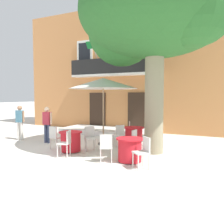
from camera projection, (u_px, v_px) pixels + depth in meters
The scene contains 19 objects.
ground_plane at pixel (66, 146), 9.53m from camera, with size 120.00×120.00×0.00m, color silver.
building_facade at pixel (128, 72), 15.56m from camera, with size 13.00×5.09×7.50m.
entrance_step_platform at pixel (109, 131), 13.02m from camera, with size 5.38×2.17×0.25m, color silver.
plane_tree at pixel (153, 15), 8.23m from camera, with size 5.77×5.06×6.84m.
cafe_table_near_tree at pixel (71, 141), 8.61m from camera, with size 0.86×0.86×0.76m.
cafe_chair_near_tree_0 at pixel (66, 142), 7.85m from camera, with size 0.50×0.50×0.91m.
cafe_chair_near_tree_1 at pixel (90, 136), 8.88m from camera, with size 0.56×0.56×0.91m.
cafe_chair_near_tree_2 at pixel (55, 136), 8.94m from camera, with size 0.45×0.45×0.91m.
cafe_table_middle at pixel (134, 136), 9.84m from camera, with size 0.86×0.86×0.76m.
cafe_chair_middle_0 at pixel (119, 134), 9.44m from camera, with size 0.56×0.56×0.91m.
cafe_chair_middle_1 at pixel (150, 134), 9.40m from camera, with size 0.49×0.49×0.91m.
cafe_chair_middle_2 at pixel (132, 130), 10.58m from camera, with size 0.51×0.51×0.91m.
cafe_table_front at pixel (130, 150), 7.28m from camera, with size 0.86×0.86×0.76m.
cafe_chair_front_0 at pixel (143, 150), 6.60m from camera, with size 0.57×0.57×0.91m.
cafe_chair_front_1 at pixel (137, 141), 7.96m from camera, with size 0.43×0.43×0.91m.
cafe_chair_front_2 at pixel (106, 146), 7.18m from camera, with size 0.53×0.53×0.91m.
cafe_umbrella at pixel (103, 84), 9.70m from camera, with size 2.90×2.90×2.85m.
pedestrian_mid_plaza at pixel (20, 121), 10.86m from camera, with size 0.53×0.25×1.64m.
pedestrian_by_tree at pixel (47, 123), 10.21m from camera, with size 0.53×0.24×1.61m.
Camera 1 is at (5.68, -7.75, 2.08)m, focal length 36.87 mm.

